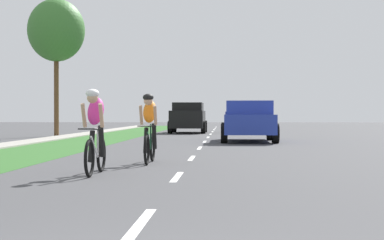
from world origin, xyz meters
TOP-DOWN VIEW (x-y plane):
  - ground_plane at (0.00, 20.00)m, footprint 120.00×120.00m
  - grass_verge at (-4.82, 20.00)m, footprint 2.92×70.00m
  - sidewalk_concrete at (-6.89, 20.00)m, footprint 1.23×70.00m
  - lane_markings_center at (0.00, 24.00)m, footprint 0.12×53.13m
  - cyclist_lead at (-1.55, 7.99)m, footprint 0.42×1.72m
  - cyclist_trailing at (-0.87, 10.64)m, footprint 0.42×1.72m
  - pickup_blue at (1.78, 21.90)m, footprint 2.22×5.10m
  - suv_black at (-1.39, 33.37)m, footprint 2.15×4.70m
  - street_tree_near at (-7.64, 27.26)m, footprint 2.85×2.85m

SIDE VIEW (x-z plane):
  - ground_plane at x=0.00m, z-range 0.00..0.00m
  - grass_verge at x=-4.82m, z-range 0.00..0.01m
  - lane_markings_center at x=0.00m, z-range 0.00..0.01m
  - sidewalk_concrete at x=-6.89m, z-range -0.05..0.06m
  - cyclist_lead at x=-1.55m, z-range 0.02..1.60m
  - cyclist_trailing at x=-0.87m, z-range 0.02..1.60m
  - pickup_blue at x=1.78m, z-range 0.01..1.65m
  - suv_black at x=-1.39m, z-range 0.05..1.84m
  - street_tree_near at x=-7.64m, z-range 1.85..8.74m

